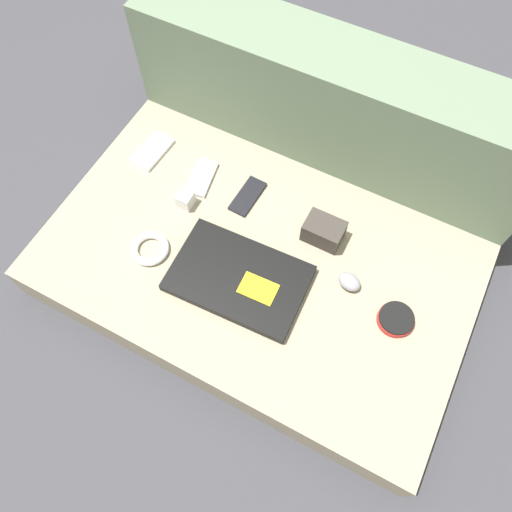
# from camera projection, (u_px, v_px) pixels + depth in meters

# --- Properties ---
(ground_plane) EXTENTS (8.00, 8.00, 0.00)m
(ground_plane) POSITION_uv_depth(u_px,v_px,m) (256.00, 280.00, 1.39)
(ground_plane) COLOR #38383D
(couch_seat) EXTENTS (1.09, 0.66, 0.13)m
(couch_seat) POSITION_uv_depth(u_px,v_px,m) (256.00, 270.00, 1.33)
(couch_seat) COLOR gray
(couch_seat) RESTS_ON ground_plane
(couch_backrest) EXTENTS (1.09, 0.20, 0.45)m
(couch_backrest) POSITION_uv_depth(u_px,v_px,m) (329.00, 119.00, 1.36)
(couch_backrest) COLOR #60755B
(couch_backrest) RESTS_ON ground_plane
(laptop) EXTENTS (0.34, 0.23, 0.03)m
(laptop) POSITION_uv_depth(u_px,v_px,m) (239.00, 278.00, 1.24)
(laptop) COLOR black
(laptop) RESTS_ON couch_seat
(computer_mouse) EXTENTS (0.07, 0.06, 0.03)m
(computer_mouse) POSITION_uv_depth(u_px,v_px,m) (349.00, 282.00, 1.23)
(computer_mouse) COLOR gray
(computer_mouse) RESTS_ON couch_seat
(speaker_puck) EXTENTS (0.09, 0.09, 0.02)m
(speaker_puck) POSITION_uv_depth(u_px,v_px,m) (396.00, 319.00, 1.19)
(speaker_puck) COLOR red
(speaker_puck) RESTS_ON couch_seat
(phone_silver) EXTENTS (0.06, 0.12, 0.01)m
(phone_silver) POSITION_uv_depth(u_px,v_px,m) (248.00, 196.00, 1.35)
(phone_silver) COLOR black
(phone_silver) RESTS_ON couch_seat
(phone_black) EXTENTS (0.08, 0.13, 0.01)m
(phone_black) POSITION_uv_depth(u_px,v_px,m) (152.00, 151.00, 1.42)
(phone_black) COLOR silver
(phone_black) RESTS_ON couch_seat
(phone_small) EXTENTS (0.08, 0.13, 0.01)m
(phone_small) POSITION_uv_depth(u_px,v_px,m) (202.00, 178.00, 1.38)
(phone_small) COLOR silver
(phone_small) RESTS_ON couch_seat
(camera_pouch) EXTENTS (0.10, 0.07, 0.06)m
(camera_pouch) POSITION_uv_depth(u_px,v_px,m) (324.00, 231.00, 1.27)
(camera_pouch) COLOR #38332D
(camera_pouch) RESTS_ON couch_seat
(charger_brick) EXTENTS (0.04, 0.04, 0.05)m
(charger_brick) POSITION_uv_depth(u_px,v_px,m) (185.00, 199.00, 1.33)
(charger_brick) COLOR silver
(charger_brick) RESTS_ON couch_seat
(cable_coil) EXTENTS (0.10, 0.10, 0.02)m
(cable_coil) POSITION_uv_depth(u_px,v_px,m) (150.00, 249.00, 1.28)
(cable_coil) COLOR white
(cable_coil) RESTS_ON couch_seat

